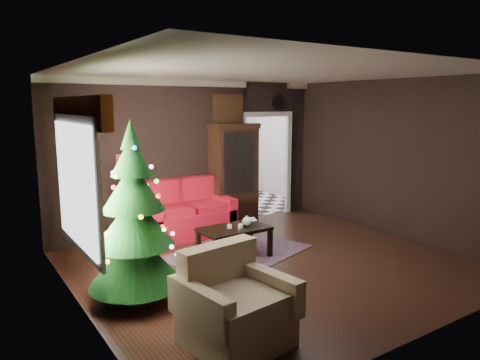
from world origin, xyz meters
TOP-DOWN VIEW (x-y plane):
  - floor at (0.00, 0.00)m, footprint 5.50×5.50m
  - ceiling at (0.00, 0.00)m, footprint 5.50×5.50m
  - wall_back at (0.00, 2.50)m, footprint 5.50×0.00m
  - wall_front at (0.00, -2.50)m, footprint 5.50×0.00m
  - wall_left at (-2.75, 0.00)m, footprint 0.00×5.50m
  - wall_right at (2.75, 0.00)m, footprint 0.00×5.50m
  - doorway at (1.70, 2.50)m, footprint 1.10×0.10m
  - left_window at (-2.71, 0.20)m, footprint 0.05×1.60m
  - valance at (-2.63, 0.20)m, footprint 0.12×2.10m
  - kitchen_floor at (1.70, 4.00)m, footprint 3.00×3.00m
  - kitchen_window at (1.70, 5.45)m, footprint 0.70×0.06m
  - rug at (-0.15, 0.74)m, footprint 2.49×2.11m
  - loveseat at (-0.40, 2.05)m, footprint 1.70×0.90m
  - curio_cabinet at (0.75, 2.27)m, footprint 0.90×0.45m
  - floor_lamp at (-1.51, 2.08)m, footprint 0.27×0.27m
  - christmas_tree at (-2.13, -0.06)m, footprint 1.36×1.36m
  - armchair at (-1.68, -1.57)m, footprint 1.06×1.06m
  - coffee_table at (-0.32, 0.58)m, footprint 1.06×0.65m
  - teapot at (-0.11, 0.54)m, footprint 0.22×0.22m
  - cup_a at (-0.27, 0.48)m, footprint 0.10×0.10m
  - cup_b at (-0.41, 0.57)m, footprint 0.09×0.09m
  - book at (0.07, 0.83)m, footprint 0.16×0.07m
  - wall_clock at (1.95, 2.45)m, footprint 0.32×0.32m
  - painting at (0.75, 2.46)m, footprint 0.62×0.05m
  - kitchen_counter at (1.70, 5.20)m, footprint 1.80×0.60m
  - kitchen_table at (1.40, 3.70)m, footprint 0.70×0.70m

SIDE VIEW (x-z plane):
  - floor at x=0.00m, z-range 0.00..0.00m
  - kitchen_floor at x=1.70m, z-range 0.00..0.00m
  - rug at x=-0.15m, z-range 0.00..0.01m
  - coffee_table at x=-0.32m, z-range 0.01..0.49m
  - kitchen_table at x=1.40m, z-range 0.00..0.75m
  - kitchen_counter at x=1.70m, z-range 0.00..0.90m
  - armchair at x=-1.68m, z-range -0.02..0.94m
  - loveseat at x=-0.40m, z-range 0.00..1.00m
  - cup_b at x=-0.41m, z-range 0.49..0.55m
  - cup_a at x=-0.27m, z-range 0.49..0.55m
  - teapot at x=-0.11m, z-range 0.49..0.64m
  - book at x=0.07m, z-range 0.49..0.71m
  - floor_lamp at x=-1.51m, z-range 0.12..1.54m
  - curio_cabinet at x=0.75m, z-range 0.00..1.90m
  - christmas_tree at x=-2.13m, z-range -0.03..2.13m
  - doorway at x=1.70m, z-range 0.00..2.10m
  - wall_back at x=0.00m, z-range -1.35..4.15m
  - wall_front at x=0.00m, z-range -1.35..4.15m
  - wall_left at x=-2.75m, z-range -1.35..4.15m
  - wall_right at x=2.75m, z-range -1.35..4.15m
  - left_window at x=-2.71m, z-range 0.75..2.15m
  - kitchen_window at x=1.70m, z-range 1.35..2.05m
  - painting at x=0.75m, z-range 1.99..2.51m
  - valance at x=-2.63m, z-range 2.10..2.44m
  - wall_clock at x=1.95m, z-range 2.35..2.41m
  - ceiling at x=0.00m, z-range 2.80..2.80m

